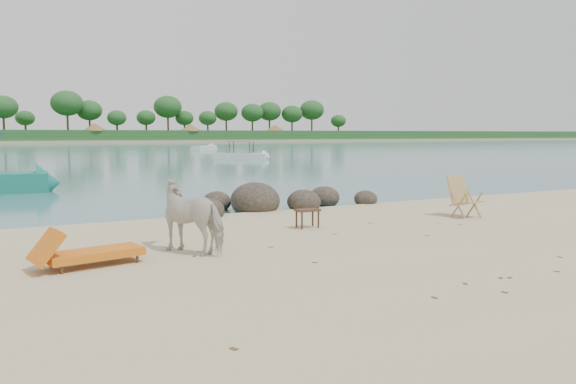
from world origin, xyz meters
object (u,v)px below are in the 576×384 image
lounge_chair (95,250)px  deck_chair (467,198)px  boulders (270,202)px  side_table (307,220)px  cow (195,217)px

lounge_chair → deck_chair: (9.46, 1.07, 0.25)m
boulders → side_table: 3.68m
side_table → deck_chair: size_ratio=0.50×
cow → side_table: (3.13, 1.27, -0.46)m
boulders → deck_chair: deck_chair is taller
side_table → boulders: bearing=77.6°
lounge_chair → cow: bearing=-1.4°
deck_chair → cow: bearing=-178.7°
boulders → lounge_chair: bearing=-138.1°
lounge_chair → boulders: bearing=31.0°
lounge_chair → deck_chair: 9.52m
lounge_chair → deck_chair: bearing=-4.3°
cow → side_table: bearing=171.2°
boulders → deck_chair: bearing=-47.9°
cow → boulders: bearing=-159.9°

